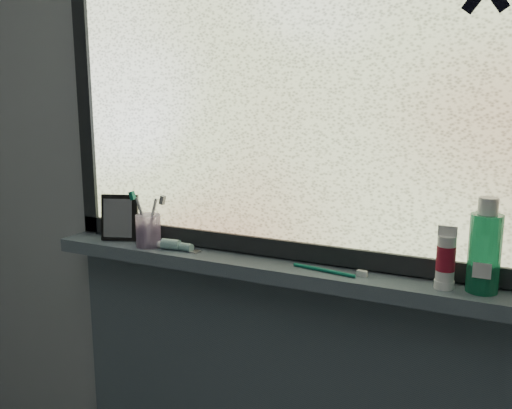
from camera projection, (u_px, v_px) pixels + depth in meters
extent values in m
cube|color=#9EA3A8|center=(317.00, 179.00, 1.56)|extent=(3.00, 0.01, 2.50)
cube|color=#4D5A66|center=(306.00, 274.00, 1.54)|extent=(1.62, 0.14, 0.04)
cube|color=silver|center=(316.00, 74.00, 1.48)|extent=(1.50, 0.01, 1.00)
cube|color=black|center=(312.00, 252.00, 1.57)|extent=(1.60, 0.03, 0.05)
cube|color=black|center=(85.00, 76.00, 1.81)|extent=(0.05, 0.03, 1.10)
cube|color=black|center=(120.00, 218.00, 1.80)|extent=(0.13, 0.09, 0.15)
cylinder|color=#CAA9E0|center=(148.00, 231.00, 1.73)|extent=(0.08, 0.08, 0.10)
cylinder|color=#1D9761|center=(485.00, 245.00, 1.33)|extent=(0.10, 0.10, 0.19)
cylinder|color=silver|center=(446.00, 255.00, 1.36)|extent=(0.05, 0.05, 0.11)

